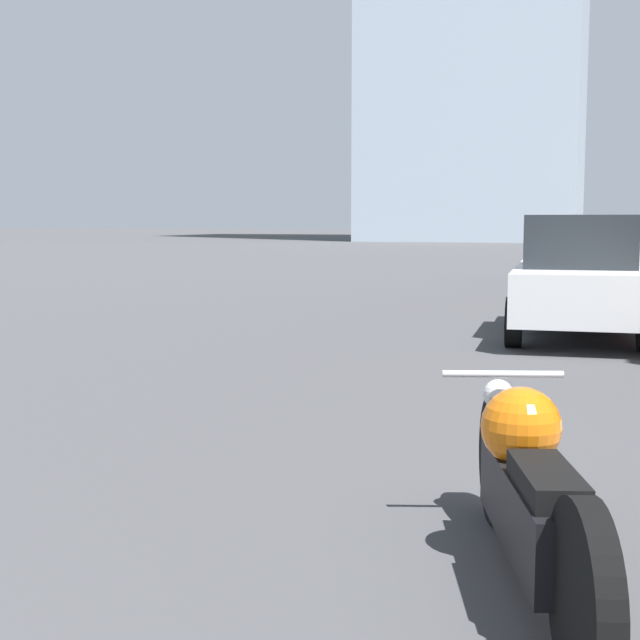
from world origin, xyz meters
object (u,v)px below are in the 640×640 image
Objects in this scene: motorcycle at (529,490)px; parked_car_yellow at (595,243)px; parked_car_white at (578,277)px; parked_car_blue at (588,250)px.

parked_car_yellow reaches higher than motorcycle.
parked_car_white is 0.94× the size of parked_car_blue.
parked_car_white reaches higher than parked_car_yellow.
parked_car_blue is (-0.26, 20.51, 0.44)m from motorcycle.
parked_car_blue is 1.09× the size of parked_car_yellow.
parked_car_white is at bearing 74.53° from motorcycle.
parked_car_white is 1.02× the size of parked_car_yellow.
motorcycle is 0.56× the size of parked_car_yellow.
parked_car_white is 22.37m from parked_car_yellow.
motorcycle is at bearing -92.32° from parked_car_white.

